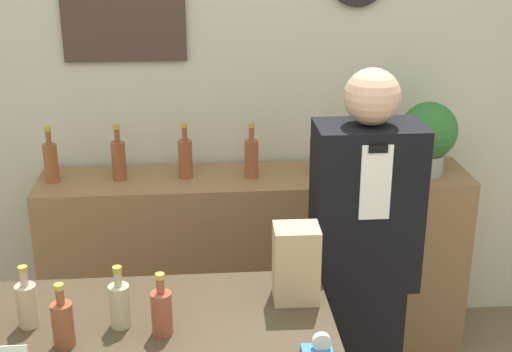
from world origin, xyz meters
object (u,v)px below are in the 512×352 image
object	(u,v)px
potted_plant	(429,135)
paper_bag	(296,263)
shopkeeper	(362,268)
tape_dispenser	(319,348)

from	to	relation	value
potted_plant	paper_bag	xyz separation A→B (m)	(-0.78, -1.10, -0.08)
shopkeeper	tape_dispenser	bearing A→B (deg)	-112.37
paper_bag	tape_dispenser	world-z (taller)	paper_bag
paper_bag	tape_dispenser	distance (m)	0.34
shopkeeper	potted_plant	bearing A→B (deg)	56.53
tape_dispenser	potted_plant	bearing A→B (deg)	61.93
shopkeeper	paper_bag	size ratio (longest dim) A/B	6.13
shopkeeper	potted_plant	xyz separation A→B (m)	(0.46, 0.70, 0.33)
potted_plant	paper_bag	bearing A→B (deg)	-125.53
paper_bag	potted_plant	bearing A→B (deg)	54.47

